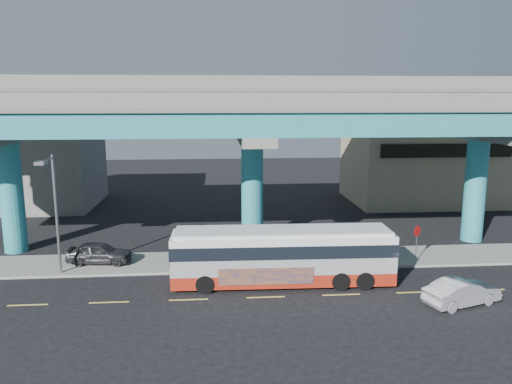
{
  "coord_description": "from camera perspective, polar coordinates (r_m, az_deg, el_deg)",
  "views": [
    {
      "loc": [
        -2.54,
        -24.64,
        10.22
      ],
      "look_at": [
        -0.16,
        4.0,
        4.77
      ],
      "focal_mm": 35.0,
      "sensor_mm": 36.0,
      "label": 1
    }
  ],
  "objects": [
    {
      "name": "sedan",
      "position": [
        27.42,
        22.49,
        -10.52
      ],
      "size": [
        3.8,
        4.86,
        1.33
      ],
      "primitive_type": "imported",
      "rotation": [
        0.0,
        0.0,
        1.89
      ],
      "color": "#A1A1A6",
      "rests_on": "ground"
    },
    {
      "name": "building_concrete",
      "position": [
        51.99,
        -24.4,
        3.46
      ],
      "size": [
        12.0,
        10.0,
        9.0
      ],
      "primitive_type": "cube",
      "color": "gray",
      "rests_on": "ground"
    },
    {
      "name": "stop_sign",
      "position": [
        32.48,
        17.92,
        -4.81
      ],
      "size": [
        0.58,
        0.44,
        2.33
      ],
      "rotation": [
        0.0,
        0.0,
        0.24
      ],
      "color": "gray",
      "rests_on": "sidewalk"
    },
    {
      "name": "parked_car",
      "position": [
        32.43,
        -17.48,
        -6.64
      ],
      "size": [
        2.28,
        4.19,
        1.33
      ],
      "primitive_type": "imported",
      "rotation": [
        0.0,
        0.0,
        1.48
      ],
      "color": "#2D2D32",
      "rests_on": "sidewalk"
    },
    {
      "name": "sidewalk",
      "position": [
        31.9,
        0.06,
        -7.81
      ],
      "size": [
        70.0,
        4.0,
        0.15
      ],
      "primitive_type": "cube",
      "color": "gray",
      "rests_on": "ground"
    },
    {
      "name": "transit_bus",
      "position": [
        27.79,
        3.08,
        -7.1
      ],
      "size": [
        12.27,
        2.91,
        3.13
      ],
      "rotation": [
        0.0,
        0.0,
        -0.02
      ],
      "color": "#9C2312",
      "rests_on": "ground"
    },
    {
      "name": "street_lamp",
      "position": [
        30.04,
        -22.27,
        -0.64
      ],
      "size": [
        0.5,
        2.31,
        6.94
      ],
      "color": "gray",
      "rests_on": "sidewalk"
    },
    {
      "name": "lane_markings",
      "position": [
        26.51,
        1.13,
        -11.92
      ],
      "size": [
        58.0,
        0.12,
        0.01
      ],
      "color": "#D8C64C",
      "rests_on": "ground"
    },
    {
      "name": "viaduct",
      "position": [
        33.86,
        -0.46,
        8.91
      ],
      "size": [
        52.0,
        12.4,
        11.7
      ],
      "color": "teal",
      "rests_on": "ground"
    },
    {
      "name": "ground",
      "position": [
        26.79,
        1.06,
        -11.69
      ],
      "size": [
        120.0,
        120.0,
        0.0
      ],
      "primitive_type": "plane",
      "color": "black",
      "rests_on": "ground"
    },
    {
      "name": "building_beige",
      "position": [
        52.29,
        18.44,
        2.81
      ],
      "size": [
        14.0,
        10.23,
        7.0
      ],
      "color": "tan",
      "rests_on": "ground"
    }
  ]
}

